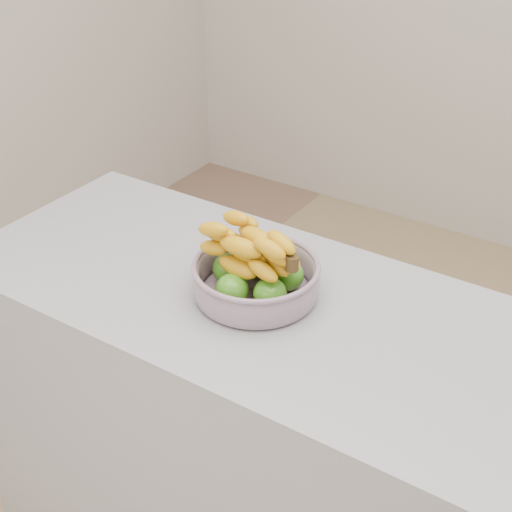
{
  "coord_description": "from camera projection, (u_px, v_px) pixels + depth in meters",
  "views": [
    {
      "loc": [
        0.39,
        -1.16,
        1.79
      ],
      "look_at": [
        -0.3,
        -0.1,
        1.0
      ],
      "focal_mm": 50.0,
      "sensor_mm": 36.0,
      "label": 1
    }
  ],
  "objects": [
    {
      "name": "fruit_bowl",
      "position": [
        256.0,
        274.0,
        1.52
      ],
      "size": [
        0.28,
        0.28,
        0.17
      ],
      "rotation": [
        0.0,
        0.0,
        -0.24
      ],
      "color": "#A2B5C3",
      "rests_on": "counter"
    },
    {
      "name": "counter",
      "position": [
        364.0,
        495.0,
        1.65
      ],
      "size": [
        2.0,
        0.6,
        0.9
      ],
      "primitive_type": "cube",
      "color": "#93939B",
      "rests_on": "ground"
    }
  ]
}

